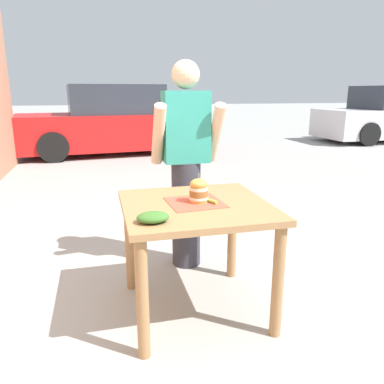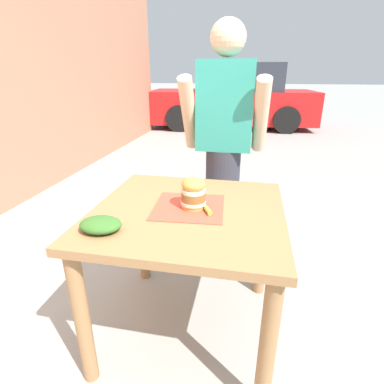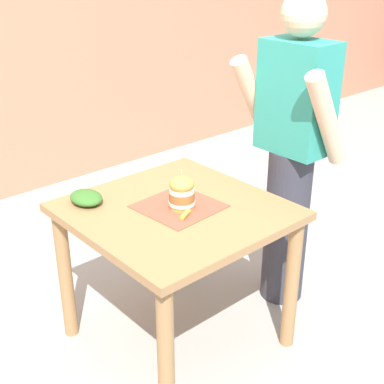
{
  "view_description": "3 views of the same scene",
  "coord_description": "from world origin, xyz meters",
  "views": [
    {
      "loc": [
        -0.58,
        -2.22,
        1.46
      ],
      "look_at": [
        0.0,
        0.1,
        0.81
      ],
      "focal_mm": 35.0,
      "sensor_mm": 36.0,
      "label": 1
    },
    {
      "loc": [
        0.28,
        -1.31,
        1.39
      ],
      "look_at": [
        0.0,
        0.1,
        0.81
      ],
      "focal_mm": 28.0,
      "sensor_mm": 36.0,
      "label": 2
    },
    {
      "loc": [
        1.71,
        -1.42,
        1.87
      ],
      "look_at": [
        0.0,
        0.1,
        0.81
      ],
      "focal_mm": 50.0,
      "sensor_mm": 36.0,
      "label": 3
    }
  ],
  "objects": [
    {
      "name": "patio_table",
      "position": [
        0.0,
        0.0,
        0.63
      ],
      "size": [
        0.93,
        0.91,
        0.76
      ],
      "color": "#9E7247",
      "rests_on": "ground"
    },
    {
      "name": "diner_across_table",
      "position": [
        0.1,
        0.7,
        0.88
      ],
      "size": [
        0.55,
        0.35,
        1.69
      ],
      "color": "#33333D",
      "rests_on": "ground"
    },
    {
      "name": "ground_plane",
      "position": [
        0.0,
        0.0,
        0.0
      ],
      "size": [
        80.0,
        80.0,
        0.0
      ],
      "primitive_type": "plane",
      "color": "#9E9E99"
    },
    {
      "name": "side_salad",
      "position": [
        -0.32,
        -0.29,
        0.79
      ],
      "size": [
        0.18,
        0.14,
        0.06
      ],
      "primitive_type": "ellipsoid",
      "color": "#386B28",
      "rests_on": "patio_table"
    },
    {
      "name": "serving_paper",
      "position": [
        -0.0,
        0.02,
        0.76
      ],
      "size": [
        0.37,
        0.37,
        0.0
      ],
      "primitive_type": "cube",
      "rotation": [
        0.0,
        0.0,
        0.07
      ],
      "color": "#D64C38",
      "rests_on": "patio_table"
    },
    {
      "name": "parked_car_near_curb",
      "position": [
        -0.25,
        6.99,
        0.72
      ],
      "size": [
        4.34,
        2.13,
        1.6
      ],
      "color": "red",
      "rests_on": "ground"
    },
    {
      "name": "sandwich",
      "position": [
        0.02,
        0.02,
        0.84
      ],
      "size": [
        0.12,
        0.12,
        0.19
      ],
      "color": "gold",
      "rests_on": "serving_paper"
    },
    {
      "name": "pickle_spear",
      "position": [
        0.1,
        -0.03,
        0.78
      ],
      "size": [
        0.05,
        0.08,
        0.02
      ],
      "primitive_type": "cylinder",
      "rotation": [
        0.0,
        1.57,
        2.02
      ],
      "color": "#8EA83D",
      "rests_on": "serving_paper"
    }
  ]
}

